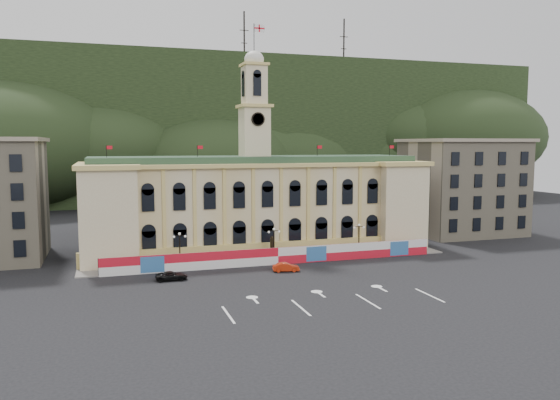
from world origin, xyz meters
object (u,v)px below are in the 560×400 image
object	(u,v)px
lamp_center	(274,242)
red_sedan	(286,267)
statue	(272,253)
black_suv	(171,276)

from	to	relation	value
lamp_center	red_sedan	bearing A→B (deg)	-92.33
lamp_center	red_sedan	size ratio (longest dim) A/B	1.33
statue	black_suv	bearing A→B (deg)	-154.37
statue	lamp_center	world-z (taller)	lamp_center
lamp_center	black_suv	distance (m)	17.48
statue	red_sedan	bearing A→B (deg)	-92.03
red_sedan	black_suv	size ratio (longest dim) A/B	0.93
red_sedan	black_suv	distance (m)	15.70
statue	lamp_center	distance (m)	2.14
statue	black_suv	size ratio (longest dim) A/B	0.89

